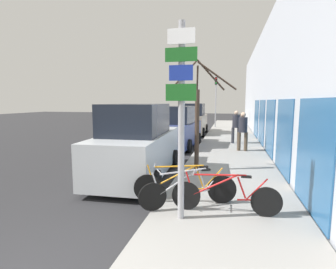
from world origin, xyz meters
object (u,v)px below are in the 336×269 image
signpost (181,114)px  traffic_light (216,94)px  bicycle_0 (225,196)px  street_tree (198,118)px  parked_car_2 (192,120)px  pedestrian_near (243,129)px  parked_car_0 (138,144)px  parked_car_1 (177,129)px  pedestrian_far (236,125)px  bicycle_1 (189,190)px  bicycle_2 (185,186)px

signpost → traffic_light: traffic_light is taller
bicycle_0 → street_tree: (-0.96, 3.32, 1.39)m
signpost → parked_car_2: signpost is taller
parked_car_2 → pedestrian_near: size_ratio=2.51×
signpost → bicycle_0: bearing=28.0°
bicycle_0 → pedestrian_near: bearing=-5.8°
parked_car_0 → pedestrian_near: parked_car_0 is taller
parked_car_1 → traffic_light: traffic_light is taller
parked_car_2 → street_tree: bearing=-81.4°
pedestrian_far → parked_car_0: bearing=60.8°
parked_car_0 → signpost: bearing=-59.1°
bicycle_0 → bicycle_1: 0.80m
bicycle_1 → traffic_light: 18.16m
bicycle_0 → parked_car_2: size_ratio=0.49×
bicycle_0 → street_tree: street_tree is taller
parked_car_2 → bicycle_2: bearing=-83.1°
signpost → street_tree: signpost is taller
signpost → parked_car_0: signpost is taller
bicycle_1 → pedestrian_far: pedestrian_far is taller
bicycle_2 → bicycle_1: bearing=-158.3°
pedestrian_near → street_tree: (-1.60, -3.89, 0.72)m
bicycle_1 → street_tree: (-0.18, 3.15, 1.39)m
parked_car_0 → parked_car_1: parked_car_0 is taller
parked_car_0 → street_tree: (1.86, 0.75, 0.84)m
bicycle_0 → parked_car_1: 8.64m
signpost → street_tree: size_ratio=1.03×
signpost → pedestrian_far: size_ratio=2.10×
pedestrian_far → bicycle_0: bearing=83.6°
bicycle_1 → street_tree: street_tree is taller
parked_car_1 → pedestrian_near: bearing=-13.0°
bicycle_0 → street_tree: bearing=15.5°
bicycle_1 → bicycle_2: bicycle_2 is taller
bicycle_0 → traffic_light: size_ratio=0.49×
pedestrian_near → bicycle_2: bearing=-97.3°
traffic_light → bicycle_1: bearing=-88.6°
parked_car_0 → pedestrian_far: (3.20, 6.84, 0.11)m
bicycle_0 → street_tree: size_ratio=0.61×
parked_car_0 → street_tree: street_tree is taller
pedestrian_far → traffic_light: traffic_light is taller
signpost → parked_car_0: bearing=123.2°
pedestrian_near → bicycle_0: bearing=-89.7°
bicycle_0 → pedestrian_near: size_ratio=1.24×
bicycle_1 → pedestrian_near: (1.43, 7.04, 0.67)m
parked_car_0 → parked_car_1: 5.63m
parked_car_1 → pedestrian_near: parked_car_1 is taller
bicycle_2 → street_tree: bearing=-9.3°
signpost → bicycle_0: (0.84, 0.45, -1.68)m
parked_car_0 → parked_car_1: bearing=86.1°
pedestrian_near → bicycle_1: bearing=-96.0°
signpost → bicycle_2: signpost is taller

